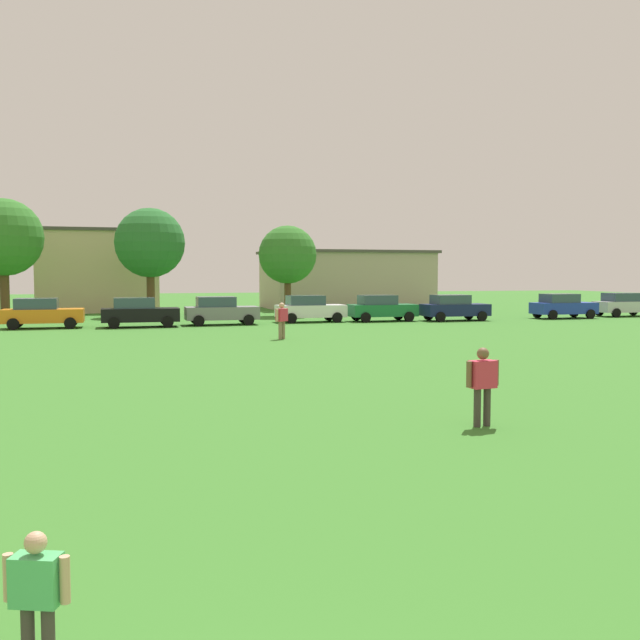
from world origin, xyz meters
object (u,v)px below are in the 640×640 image
Objects in this scene: parked_car_orange_0 at (42,313)px; parked_car_silver_7 at (624,304)px; parked_car_navy_5 at (454,307)px; bystander_near_trees at (282,317)px; child_kite_flyer at (37,590)px; tree_left at (3,238)px; adult_bystander at (483,380)px; parked_car_gray_2 at (220,310)px; tree_right at (150,243)px; parked_car_blue_6 at (563,306)px; parked_car_black_1 at (139,312)px; parked_car_green_4 at (381,308)px; parked_car_white_3 at (309,309)px; tree_far_right at (288,255)px.

parked_car_orange_0 and parked_car_silver_7 have the same top height.
parked_car_silver_7 is (13.83, 0.90, 0.00)m from parked_car_navy_5.
bystander_near_trees is 16.66m from parked_car_navy_5.
tree_left reaches higher than child_kite_flyer.
parked_car_gray_2 reaches higher than adult_bystander.
tree_right is (2.82, 46.53, 4.56)m from child_kite_flyer.
parked_car_blue_6 is at bearing -14.53° from tree_left.
parked_car_black_1 is 0.53× the size of tree_left.
bystander_near_trees is at bearing -130.54° from parked_car_green_4.
parked_car_black_1 and parked_car_green_4 have the same top height.
bystander_near_trees is at bearing -159.06° from parked_car_silver_7.
parked_car_black_1 is 19.81m from parked_car_navy_5.
parked_car_orange_0 is 0.53× the size of tree_left.
parked_car_navy_5 is at bearing -176.27° from parked_car_silver_7.
tree_left reaches higher than tree_right.
adult_bystander is 0.93× the size of bystander_near_trees.
parked_car_navy_5 is (21.52, 36.09, 0.20)m from child_kite_flyer.
adult_bystander is at bearing -127.15° from parked_car_blue_6.
adult_bystander is at bearing -87.77° from parked_car_gray_2.
parked_car_black_1 is at bearing 94.74° from adult_bystander.
parked_car_orange_0 is 1.00× the size of parked_car_black_1.
adult_bystander is 0.37× the size of parked_car_white_3.
parked_car_green_4 is at bearing 0.88° from parked_car_orange_0.
tree_right reaches higher than parked_car_navy_5.
parked_car_gray_2 is at bearing 178.35° from parked_car_navy_5.
adult_bystander is 0.37× the size of parked_car_blue_6.
parked_car_green_4 reaches higher than adult_bystander.
parked_car_orange_0 is 33.28m from parked_car_blue_6.
adult_bystander is (7.58, 6.96, 0.28)m from child_kite_flyer.
child_kite_flyer is at bearing -129.40° from parked_car_blue_6.
parked_car_black_1 and parked_car_white_3 have the same top height.
adult_bystander is 32.30m from parked_car_navy_5.
parked_car_gray_2 is at bearing -171.81° from parked_car_white_3.
parked_car_green_4 is 17.53m from tree_right.
parked_car_black_1 is (-5.87, 29.02, -0.08)m from adult_bystander.
parked_car_silver_7 is (23.19, -0.36, 0.00)m from parked_car_white_3.
tree_right is 1.19× the size of tree_far_right.
tree_far_right is at bearing 95.77° from child_kite_flyer.
child_kite_flyer is 0.26× the size of parked_car_white_3.
tree_left is (-3.18, 9.09, 4.58)m from parked_car_orange_0.
tree_right reaches higher than parked_car_gray_2.
parked_car_gray_2 is (4.72, 0.55, 0.00)m from parked_car_black_1.
tree_far_right is (-9.18, 8.01, 3.53)m from parked_car_navy_5.
bystander_near_trees reaches higher than adult_bystander.
bystander_near_trees is 29.38m from parked_car_silver_7.
parked_car_green_4 is at bearing 86.92° from child_kite_flyer.
parked_car_orange_0 is at bearing -179.12° from parked_car_green_4.
tree_right is at bearing -115.02° from bystander_near_trees.
tree_right is at bearing 109.83° from parked_car_gray_2.
tree_right reaches higher than adult_bystander.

